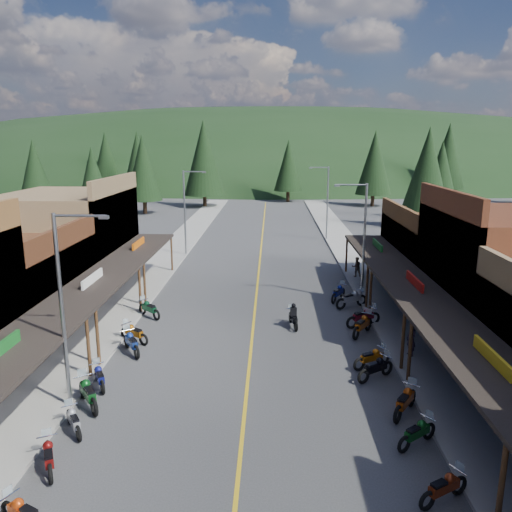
# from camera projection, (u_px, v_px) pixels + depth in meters

# --- Properties ---
(ground) EXTENTS (220.00, 220.00, 0.00)m
(ground) POSITION_uv_depth(u_px,v_px,m) (251.00, 350.00, 25.93)
(ground) COLOR #38383A
(ground) RESTS_ON ground
(centerline) EXTENTS (0.15, 90.00, 0.01)m
(centerline) POSITION_uv_depth(u_px,v_px,m) (260.00, 261.00, 45.42)
(centerline) COLOR gold
(centerline) RESTS_ON ground
(sidewalk_west) EXTENTS (3.40, 94.00, 0.15)m
(sidewalk_west) POSITION_uv_depth(u_px,v_px,m) (165.00, 259.00, 45.66)
(sidewalk_west) COLOR gray
(sidewalk_west) RESTS_ON ground
(sidewalk_east) EXTENTS (3.40, 94.00, 0.15)m
(sidewalk_east) POSITION_uv_depth(u_px,v_px,m) (356.00, 261.00, 45.14)
(sidewalk_east) COLOR gray
(sidewalk_east) RESTS_ON ground
(shop_west_2) EXTENTS (10.90, 9.00, 6.20)m
(shop_west_2) POSITION_uv_depth(u_px,v_px,m) (3.00, 292.00, 27.44)
(shop_west_2) COLOR #3F2111
(shop_west_2) RESTS_ON ground
(shop_west_3) EXTENTS (10.90, 10.20, 8.20)m
(shop_west_3) POSITION_uv_depth(u_px,v_px,m) (70.00, 240.00, 36.57)
(shop_west_3) COLOR brown
(shop_west_3) RESTS_ON ground
(shop_east_2) EXTENTS (10.90, 9.00, 8.20)m
(shop_east_2) POSITION_uv_depth(u_px,v_px,m) (512.00, 278.00, 26.39)
(shop_east_2) COLOR #562B19
(shop_east_2) RESTS_ON ground
(shop_east_3) EXTENTS (10.90, 10.20, 6.20)m
(shop_east_3) POSITION_uv_depth(u_px,v_px,m) (447.00, 256.00, 35.96)
(shop_east_3) COLOR #4C2D16
(shop_east_3) RESTS_ON ground
(streetlight_0) EXTENTS (2.16, 0.18, 8.00)m
(streetlight_0) POSITION_uv_depth(u_px,v_px,m) (65.00, 304.00, 19.30)
(streetlight_0) COLOR gray
(streetlight_0) RESTS_ON ground
(streetlight_1) EXTENTS (2.16, 0.18, 8.00)m
(streetlight_1) POSITION_uv_depth(u_px,v_px,m) (186.00, 209.00, 46.58)
(streetlight_1) COLOR gray
(streetlight_1) RESTS_ON ground
(streetlight_2) EXTENTS (2.16, 0.18, 8.00)m
(streetlight_2) POSITION_uv_depth(u_px,v_px,m) (362.00, 238.00, 32.52)
(streetlight_2) COLOR gray
(streetlight_2) RESTS_ON ground
(streetlight_3) EXTENTS (2.16, 0.18, 8.00)m
(streetlight_3) POSITION_uv_depth(u_px,v_px,m) (326.00, 200.00, 53.95)
(streetlight_3) COLOR gray
(streetlight_3) RESTS_ON ground
(ridge_hill) EXTENTS (310.00, 140.00, 60.00)m
(ridge_hill) POSITION_uv_depth(u_px,v_px,m) (268.00, 176.00, 157.44)
(ridge_hill) COLOR black
(ridge_hill) RESTS_ON ground
(pine_0) EXTENTS (5.04, 5.04, 11.00)m
(pine_0) POSITION_uv_depth(u_px,v_px,m) (34.00, 166.00, 86.08)
(pine_0) COLOR black
(pine_0) RESTS_ON ground
(pine_1) EXTENTS (5.88, 5.88, 12.50)m
(pine_1) POSITION_uv_depth(u_px,v_px,m) (138.00, 160.00, 93.22)
(pine_1) COLOR black
(pine_1) RESTS_ON ground
(pine_2) EXTENTS (6.72, 6.72, 14.00)m
(pine_2) POSITION_uv_depth(u_px,v_px,m) (204.00, 158.00, 80.95)
(pine_2) COLOR black
(pine_2) RESTS_ON ground
(pine_3) EXTENTS (5.04, 5.04, 11.00)m
(pine_3) POSITION_uv_depth(u_px,v_px,m) (288.00, 165.00, 88.66)
(pine_3) COLOR black
(pine_3) RESTS_ON ground
(pine_4) EXTENTS (5.88, 5.88, 12.50)m
(pine_4) POSITION_uv_depth(u_px,v_px,m) (374.00, 162.00, 82.22)
(pine_4) COLOR black
(pine_4) RESTS_ON ground
(pine_5) EXTENTS (6.72, 6.72, 14.00)m
(pine_5) POSITION_uv_depth(u_px,v_px,m) (448.00, 156.00, 93.26)
(pine_5) COLOR black
(pine_5) RESTS_ON ground
(pine_7) EXTENTS (5.88, 5.88, 12.50)m
(pine_7) POSITION_uv_depth(u_px,v_px,m) (106.00, 159.00, 99.31)
(pine_7) COLOR black
(pine_7) RESTS_ON ground
(pine_8) EXTENTS (4.48, 4.48, 10.00)m
(pine_8) POSITION_uv_depth(u_px,v_px,m) (93.00, 178.00, 64.22)
(pine_8) COLOR black
(pine_8) RESTS_ON ground
(pine_9) EXTENTS (4.93, 4.93, 10.80)m
(pine_9) POSITION_uv_depth(u_px,v_px,m) (441.00, 173.00, 67.62)
(pine_9) COLOR black
(pine_9) RESTS_ON ground
(pine_10) EXTENTS (5.38, 5.38, 11.60)m
(pine_10) POSITION_uv_depth(u_px,v_px,m) (143.00, 168.00, 73.66)
(pine_10) COLOR black
(pine_10) RESTS_ON ground
(pine_11) EXTENTS (5.82, 5.82, 12.40)m
(pine_11) POSITION_uv_depth(u_px,v_px,m) (427.00, 170.00, 60.74)
(pine_11) COLOR black
(pine_11) RESTS_ON ground
(bike_west_3) EXTENTS (1.48, 2.06, 1.13)m
(bike_west_3) POSITION_uv_depth(u_px,v_px,m) (49.00, 455.00, 16.33)
(bike_west_3) COLOR maroon
(bike_west_3) RESTS_ON ground
(bike_west_4) EXTENTS (1.57, 1.87, 1.06)m
(bike_west_4) POSITION_uv_depth(u_px,v_px,m) (73.00, 420.00, 18.47)
(bike_west_4) COLOR #A6A6AB
(bike_west_4) RESTS_ON ground
(bike_west_5) EXTENTS (1.98, 2.36, 1.34)m
(bike_west_5) POSITION_uv_depth(u_px,v_px,m) (88.00, 392.00, 20.23)
(bike_west_5) COLOR #0E4618
(bike_west_5) RESTS_ON ground
(bike_west_6) EXTENTS (1.49, 2.00, 1.10)m
(bike_west_6) POSITION_uv_depth(u_px,v_px,m) (99.00, 376.00, 21.89)
(bike_west_6) COLOR navy
(bike_west_6) RESTS_ON ground
(bike_west_7) EXTENTS (1.84, 2.28, 1.28)m
(bike_west_7) POSITION_uv_depth(u_px,v_px,m) (131.00, 342.00, 25.39)
(bike_west_7) COLOR navy
(bike_west_7) RESTS_ON ground
(bike_west_8) EXTENTS (2.09, 1.74, 1.18)m
(bike_west_8) POSITION_uv_depth(u_px,v_px,m) (134.00, 332.00, 26.80)
(bike_west_8) COLOR #9D550B
(bike_west_8) RESTS_ON ground
(bike_west_9) EXTENTS (2.04, 1.96, 1.21)m
(bike_west_9) POSITION_uv_depth(u_px,v_px,m) (149.00, 308.00, 30.65)
(bike_west_9) COLOR #0C3D22
(bike_west_9) RESTS_ON ground
(bike_east_3) EXTENTS (1.99, 1.55, 1.10)m
(bike_east_3) POSITION_uv_depth(u_px,v_px,m) (444.00, 486.00, 14.87)
(bike_east_3) COLOR maroon
(bike_east_3) RESTS_ON ground
(bike_east_4) EXTENTS (1.97, 1.72, 1.13)m
(bike_east_4) POSITION_uv_depth(u_px,v_px,m) (417.00, 432.00, 17.65)
(bike_east_4) COLOR #0D4516
(bike_east_4) RESTS_ON ground
(bike_east_5) EXTENTS (1.85, 2.23, 1.26)m
(bike_east_5) POSITION_uv_depth(u_px,v_px,m) (405.00, 400.00, 19.69)
(bike_east_5) COLOR #9E3C0B
(bike_east_5) RESTS_ON ground
(bike_east_6) EXTENTS (2.15, 1.82, 1.22)m
(bike_east_6) POSITION_uv_depth(u_px,v_px,m) (376.00, 367.00, 22.61)
(bike_east_6) COLOR black
(bike_east_6) RESTS_ON ground
(bike_east_7) EXTENTS (2.10, 1.50, 1.15)m
(bike_east_7) POSITION_uv_depth(u_px,v_px,m) (372.00, 357.00, 23.74)
(bike_east_7) COLOR #BA5C0D
(bike_east_7) RESTS_ON ground
(bike_east_8) EXTENTS (1.93, 2.36, 1.33)m
(bike_east_8) POSITION_uv_depth(u_px,v_px,m) (362.00, 324.00, 27.79)
(bike_east_8) COLOR #9E450B
(bike_east_8) RESTS_ON ground
(bike_east_9) EXTENTS (2.39, 1.73, 1.31)m
(bike_east_9) POSITION_uv_depth(u_px,v_px,m) (363.00, 316.00, 29.09)
(bike_east_9) COLOR maroon
(bike_east_9) RESTS_ON ground
(bike_east_10) EXTENTS (2.43, 1.79, 1.33)m
(bike_east_10) POSITION_uv_depth(u_px,v_px,m) (351.00, 298.00, 32.40)
(bike_east_10) COLOR #98989D
(bike_east_10) RESTS_ON ground
(bike_east_11) EXTENTS (1.69, 2.25, 1.24)m
(bike_east_11) POSITION_uv_depth(u_px,v_px,m) (338.00, 292.00, 33.88)
(bike_east_11) COLOR navy
(bike_east_11) RESTS_ON ground
(rider_on_bike) EXTENTS (1.00, 2.09, 1.53)m
(rider_on_bike) POSITION_uv_depth(u_px,v_px,m) (293.00, 317.00, 29.03)
(rider_on_bike) COLOR black
(rider_on_bike) RESTS_ON ground
(pedestrian_east_a) EXTENTS (0.57, 0.71, 1.71)m
(pedestrian_east_a) POSITION_uv_depth(u_px,v_px,m) (411.00, 339.00, 24.78)
(pedestrian_east_a) COLOR #2B1F2F
(pedestrian_east_a) RESTS_ON sidewalk_east
(pedestrian_east_b) EXTENTS (0.83, 0.57, 1.58)m
(pedestrian_east_b) POSITION_uv_depth(u_px,v_px,m) (356.00, 267.00, 39.39)
(pedestrian_east_b) COLOR #4B3C2F
(pedestrian_east_b) RESTS_ON sidewalk_east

